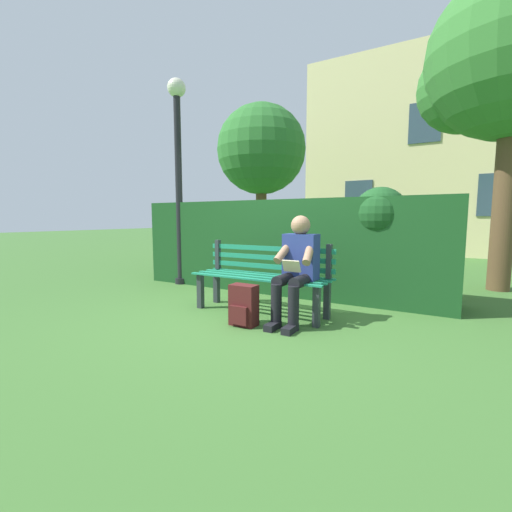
{
  "coord_description": "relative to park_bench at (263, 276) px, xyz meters",
  "views": [
    {
      "loc": [
        -2.04,
        3.61,
        1.17
      ],
      "look_at": [
        0.0,
        0.1,
        0.72
      ],
      "focal_mm": 24.06,
      "sensor_mm": 36.0,
      "label": 1
    }
  ],
  "objects": [
    {
      "name": "park_bench",
      "position": [
        0.0,
        0.0,
        0.0
      ],
      "size": [
        1.75,
        0.51,
        0.87
      ],
      "color": "#2D3338",
      "rests_on": "ground"
    },
    {
      "name": "lamp_post",
      "position": [
        2.18,
        -0.9,
        1.74
      ],
      "size": [
        0.31,
        0.31,
        3.53
      ],
      "color": "black",
      "rests_on": "ground"
    },
    {
      "name": "backpack",
      "position": [
        -0.08,
        0.59,
        -0.24
      ],
      "size": [
        0.3,
        0.24,
        0.45
      ],
      "color": "#4C1919",
      "rests_on": "ground"
    },
    {
      "name": "hedge_backdrop",
      "position": [
        0.31,
        -1.26,
        0.31
      ],
      "size": [
        4.99,
        0.87,
        1.58
      ],
      "color": "#19471E",
      "rests_on": "ground"
    },
    {
      "name": "person_seated",
      "position": [
        -0.53,
        0.18,
        0.19
      ],
      "size": [
        0.44,
        0.73,
        1.2
      ],
      "color": "navy",
      "rests_on": "ground"
    },
    {
      "name": "tree_far",
      "position": [
        2.57,
        -4.42,
        2.44
      ],
      "size": [
        2.43,
        2.32,
        4.12
      ],
      "color": "brown",
      "rests_on": "ground"
    },
    {
      "name": "building_facade",
      "position": [
        -1.07,
        -9.58,
        2.81
      ],
      "size": [
        7.67,
        2.86,
        6.53
      ],
      "color": "beige",
      "rests_on": "ground"
    },
    {
      "name": "tree",
      "position": [
        -2.58,
        -3.13,
        3.13
      ],
      "size": [
        2.69,
        2.56,
        4.95
      ],
      "color": "brown",
      "rests_on": "ground"
    },
    {
      "name": "ground",
      "position": [
        0.0,
        0.07,
        -0.46
      ],
      "size": [
        60.0,
        60.0,
        0.0
      ],
      "primitive_type": "plane",
      "color": "#3D6B2D"
    }
  ]
}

